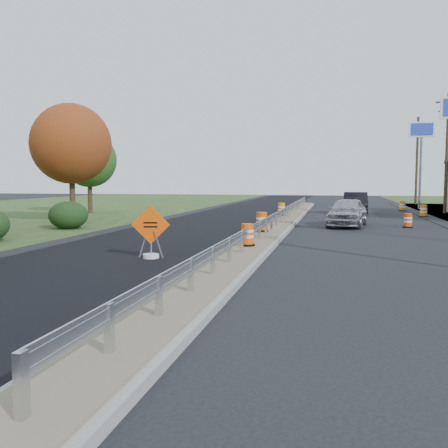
% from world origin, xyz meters
% --- Properties ---
extents(ground, '(140.00, 140.00, 0.00)m').
position_xyz_m(ground, '(0.00, 0.00, 0.00)').
color(ground, black).
rests_on(ground, ground).
extents(milled_overlay, '(7.20, 120.00, 0.01)m').
position_xyz_m(milled_overlay, '(-4.40, 10.00, 0.01)').
color(milled_overlay, black).
rests_on(milled_overlay, ground).
extents(median, '(1.60, 55.00, 0.23)m').
position_xyz_m(median, '(0.00, 8.00, 0.11)').
color(median, gray).
rests_on(median, ground).
extents(guardrail, '(0.10, 46.15, 0.72)m').
position_xyz_m(guardrail, '(0.00, 9.00, 0.73)').
color(guardrail, silver).
rests_on(guardrail, median).
extents(pylon_sign_north, '(2.20, 0.30, 7.90)m').
position_xyz_m(pylon_sign_north, '(10.50, 30.00, 6.48)').
color(pylon_sign_north, slate).
rests_on(pylon_sign_north, ground).
extents(utility_pole_nmid, '(1.90, 0.26, 9.40)m').
position_xyz_m(utility_pole_nmid, '(11.50, 24.00, 4.93)').
color(utility_pole_nmid, '#473523').
rests_on(utility_pole_nmid, ground).
extents(utility_pole_north, '(1.90, 0.26, 9.40)m').
position_xyz_m(utility_pole_north, '(11.50, 39.00, 4.93)').
color(utility_pole_north, '#473523').
rests_on(utility_pole_north, ground).
extents(hedge_north, '(2.09, 2.09, 1.52)m').
position_xyz_m(hedge_north, '(-11.00, 6.00, 0.76)').
color(hedge_north, black).
rests_on(hedge_north, ground).
extents(tree_near_red, '(4.95, 4.95, 7.35)m').
position_xyz_m(tree_near_red, '(-13.00, 10.00, 4.86)').
color(tree_near_red, '#473523').
rests_on(tree_near_red, ground).
extents(tree_near_back, '(4.29, 4.29, 6.37)m').
position_xyz_m(tree_near_back, '(-16.00, 18.00, 4.21)').
color(tree_near_back, '#473523').
rests_on(tree_near_back, ground).
extents(caution_sign, '(1.29, 0.54, 1.80)m').
position_xyz_m(caution_sign, '(-3.00, -2.58, 0.46)').
color(caution_sign, white).
rests_on(caution_sign, ground).
extents(barrel_median_near, '(0.56, 0.56, 0.81)m').
position_xyz_m(barrel_median_near, '(-0.09, -0.37, 0.62)').
color(barrel_median_near, black).
rests_on(barrel_median_near, median).
extents(barrel_median_mid, '(0.62, 0.62, 0.91)m').
position_xyz_m(barrel_median_mid, '(-0.32, 4.82, 0.67)').
color(barrel_median_mid, black).
rests_on(barrel_median_mid, median).
extents(barrel_median_far, '(0.59, 0.59, 0.86)m').
position_xyz_m(barrel_median_far, '(-0.55, 15.70, 0.64)').
color(barrel_median_far, black).
rests_on(barrel_median_far, median).
extents(barrel_shoulder_near, '(0.54, 0.54, 0.79)m').
position_xyz_m(barrel_shoulder_near, '(7.00, 10.93, 0.38)').
color(barrel_shoulder_near, black).
rests_on(barrel_shoulder_near, ground).
extents(barrel_shoulder_mid, '(0.61, 0.61, 0.89)m').
position_xyz_m(barrel_shoulder_mid, '(9.19, 19.53, 0.43)').
color(barrel_shoulder_mid, black).
rests_on(barrel_shoulder_mid, ground).
extents(barrel_shoulder_far, '(0.58, 0.58, 0.85)m').
position_xyz_m(barrel_shoulder_far, '(8.62, 26.58, 0.41)').
color(barrel_shoulder_far, black).
rests_on(barrel_shoulder_far, ground).
extents(car_silver, '(2.60, 5.07, 1.65)m').
position_xyz_m(car_silver, '(3.71, 11.03, 0.83)').
color(car_silver, '#A6A6AA').
rests_on(car_silver, ground).
extents(car_dark_mid, '(1.93, 5.21, 1.70)m').
position_xyz_m(car_dark_mid, '(4.56, 22.04, 0.85)').
color(car_dark_mid, black).
rests_on(car_dark_mid, ground).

